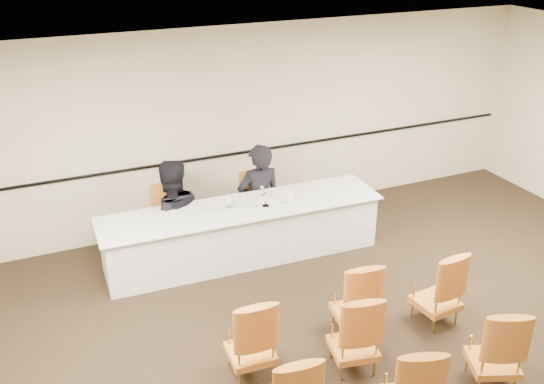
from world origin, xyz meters
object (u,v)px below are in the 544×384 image
Objects in this scene: drinking_glass at (253,205)px; aud_chair_back_right at (496,345)px; water_bottle at (229,202)px; aud_chair_front_right at (438,286)px; panelist_main_chair at (259,205)px; coffee_cup at (291,199)px; aud_chair_back_mid at (411,383)px; aud_chair_front_mid at (356,296)px; aud_chair_extra at (354,330)px; panelist_second_chair at (172,220)px; panelist_main at (259,204)px; microphone at (265,198)px; panelist_second at (172,224)px; panel_table at (243,232)px; aud_chair_front_left at (250,335)px.

aud_chair_back_right is at bearing -68.24° from drinking_glass.
water_bottle reaches higher than aud_chair_front_right.
panelist_main_chair is 4.02m from aud_chair_back_right.
coffee_cup is 0.14× the size of aud_chair_back_mid.
aud_chair_front_right is (0.98, -0.20, 0.00)m from aud_chair_front_mid.
drinking_glass is 0.78× the size of coffee_cup.
aud_chair_extra is (-0.42, -2.44, -0.37)m from coffee_cup.
aud_chair_front_right and aud_chair_back_right have the same top height.
panelist_second_chair is at bearing 180.00° from panelist_main_chair.
panelist_second_chair reaches higher than coffee_cup.
panelist_main reaches higher than aud_chair_front_right.
panelist_second_chair reaches higher than drinking_glass.
microphone is 0.20m from drinking_glass.
panelist_main_chair is at bearing 104.23° from coffee_cup.
panelist_second is 2.05× the size of aud_chair_back_right.
drinking_glass is 2.61m from aud_chair_front_right.
panel_table is 0.74m from panelist_main.
water_bottle is (-0.49, 0.10, -0.02)m from microphone.
panelist_second_chair is 4.36× the size of water_bottle.
panelist_second_chair is at bearing 143.50° from drinking_glass.
water_bottle is 2.23m from aud_chair_front_mid.
coffee_cup is 1.96m from aud_chair_front_mid.
aud_chair_front_left is 1.35m from aud_chair_front_mid.
water_bottle is at bearing 162.07° from drinking_glass.
panelist_second reaches higher than panelist_second_chair.
aud_chair_front_mid is 1.00m from aud_chair_front_right.
aud_chair_front_left is (-0.90, -2.13, -0.35)m from drinking_glass.
water_bottle is 0.23× the size of aud_chair_front_left.
panel_table is 1.03m from panelist_second.
panel_table is 2.07× the size of panelist_main.
aud_chair_back_right is at bearing 102.54° from panelist_main.
panel_table is at bearing 143.41° from panelist_second.
aud_chair_front_mid is at bearing 68.90° from aud_chair_extra.
panelist_second_chair and aud_chair_extra have the same top height.
panelist_main is 1.98× the size of aud_chair_front_mid.
panelist_main_chair is at bearing 96.64° from aud_chair_extra.
panelist_main_chair is 9.50× the size of drinking_glass.
aud_chair_front_left is (0.06, -2.84, 0.00)m from panelist_second_chair.
panel_table is at bearing 162.94° from microphone.
aud_chair_back_mid is (1.09, -1.24, 0.00)m from aud_chair_front_left.
water_bottle reaches higher than aud_chair_front_left.
coffee_cup is at bearing -4.43° from microphone.
panelist_main_chair is at bearing 125.41° from aud_chair_back_right.
panelist_second is at bearing 143.50° from drinking_glass.
panelist_second_chair is 1.00× the size of aud_chair_front_left.
coffee_cup reaches higher than panel_table.
aud_chair_front_right is 1.09m from aud_chair_back_right.
panel_table is 4.09× the size of aud_chair_front_left.
aud_chair_front_right is at bearing 109.73° from panelist_main.
water_bottle reaches higher than coffee_cup.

